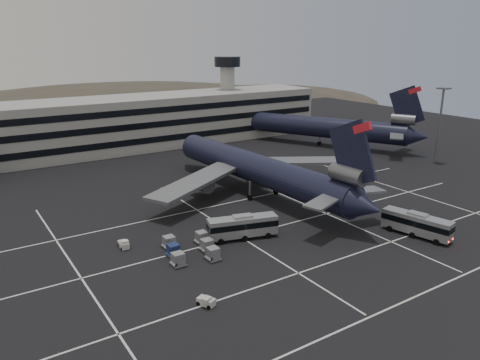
{
  "coord_description": "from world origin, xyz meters",
  "views": [
    {
      "loc": [
        -42.1,
        -51.56,
        29.11
      ],
      "look_at": [
        1.45,
        15.34,
        5.0
      ],
      "focal_mm": 35.0,
      "sensor_mm": 36.0,
      "label": 1
    }
  ],
  "objects_px": {
    "trijet_main": "(259,169)",
    "tug_a": "(124,244)",
    "bus_near": "(417,223)",
    "uld_cluster": "(190,248)",
    "bus_far": "(243,226)"
  },
  "relations": [
    {
      "from": "uld_cluster",
      "to": "trijet_main",
      "type": "bearing_deg",
      "value": 34.81
    },
    {
      "from": "bus_near",
      "to": "bus_far",
      "type": "distance_m",
      "value": 26.74
    },
    {
      "from": "tug_a",
      "to": "uld_cluster",
      "type": "height_order",
      "value": "uld_cluster"
    },
    {
      "from": "trijet_main",
      "to": "uld_cluster",
      "type": "bearing_deg",
      "value": -148.29
    },
    {
      "from": "trijet_main",
      "to": "bus_far",
      "type": "xyz_separation_m",
      "value": [
        -13.92,
        -15.59,
        -3.19
      ]
    },
    {
      "from": "trijet_main",
      "to": "bus_near",
      "type": "relative_size",
      "value": 5.3
    },
    {
      "from": "bus_far",
      "to": "uld_cluster",
      "type": "xyz_separation_m",
      "value": [
        -9.07,
        -0.4,
        -1.18
      ]
    },
    {
      "from": "trijet_main",
      "to": "tug_a",
      "type": "xyz_separation_m",
      "value": [
        -30.28,
        -9.12,
        -4.66
      ]
    },
    {
      "from": "trijet_main",
      "to": "tug_a",
      "type": "height_order",
      "value": "trijet_main"
    },
    {
      "from": "bus_near",
      "to": "tug_a",
      "type": "xyz_separation_m",
      "value": [
        -39.31,
        20.2,
        -1.46
      ]
    },
    {
      "from": "tug_a",
      "to": "bus_near",
      "type": "bearing_deg",
      "value": -24.94
    },
    {
      "from": "trijet_main",
      "to": "uld_cluster",
      "type": "distance_m",
      "value": 28.35
    },
    {
      "from": "tug_a",
      "to": "trijet_main",
      "type": "bearing_deg",
      "value": 19.02
    },
    {
      "from": "bus_near",
      "to": "tug_a",
      "type": "relative_size",
      "value": 5.1
    },
    {
      "from": "bus_near",
      "to": "bus_far",
      "type": "bearing_deg",
      "value": 136.5
    }
  ]
}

